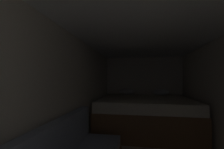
% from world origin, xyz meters
% --- Properties ---
extents(wall_back, '(2.41, 0.05, 1.95)m').
position_xyz_m(wall_back, '(0.00, 4.32, 0.98)').
color(wall_back, beige).
rests_on(wall_back, ground).
extents(wall_left, '(0.05, 5.07, 1.95)m').
position_xyz_m(wall_left, '(-1.18, 1.76, 0.98)').
color(wall_left, beige).
rests_on(wall_left, ground).
extents(ceiling_slab, '(2.41, 5.07, 0.05)m').
position_xyz_m(ceiling_slab, '(0.00, 1.76, 1.98)').
color(ceiling_slab, white).
rests_on(ceiling_slab, wall_left).
extents(bed, '(2.19, 1.88, 0.98)m').
position_xyz_m(bed, '(0.00, 3.32, 0.40)').
color(bed, brown).
rests_on(bed, ground).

